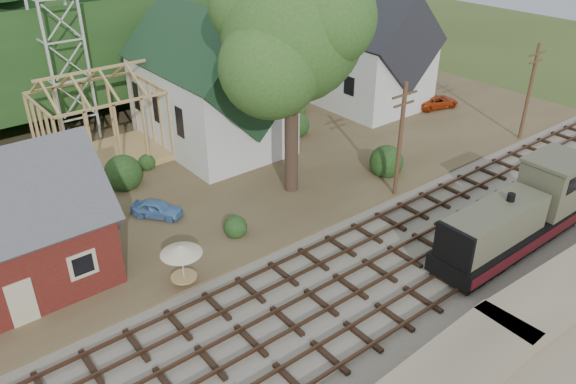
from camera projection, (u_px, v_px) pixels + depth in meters
ground at (379, 274)px, 30.22m from camera, size 140.00×140.00×0.00m
embankment at (522, 368)px, 24.41m from camera, size 64.00×5.00×1.60m
railroad_bed at (379, 273)px, 30.18m from camera, size 64.00×11.00×0.16m
village_flat at (205, 159)px, 42.47m from camera, size 64.00×26.00×0.30m
hillside at (86, 83)px, 58.96m from camera, size 70.00×28.96×12.74m
ridge at (38, 52)px, 69.91m from camera, size 80.00×20.00×12.00m
church at (211, 84)px, 42.27m from camera, size 8.40×15.17×13.00m
farmhouse at (367, 55)px, 50.69m from camera, size 8.40×10.80×10.60m
timber_frame at (101, 124)px, 40.42m from camera, size 8.20×6.20×6.99m
lattice_tower at (54, 14)px, 41.25m from camera, size 3.20×3.20×12.12m
big_tree at (293, 42)px, 33.36m from camera, size 10.90×8.40×14.70m
telegraph_pole_near at (400, 139)px, 35.54m from camera, size 2.20×0.28×8.00m
telegraph_pole_far at (529, 91)px, 43.73m from camera, size 2.20×0.28×8.00m
locomotive at (519, 216)px, 31.54m from camera, size 11.46×2.87×4.60m
car_blue at (157, 209)px, 34.65m from camera, size 2.99×3.32×1.09m
car_red at (436, 102)px, 51.52m from camera, size 4.47×2.90×1.14m
patio_set at (181, 251)px, 28.10m from camera, size 2.13×2.13×2.38m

